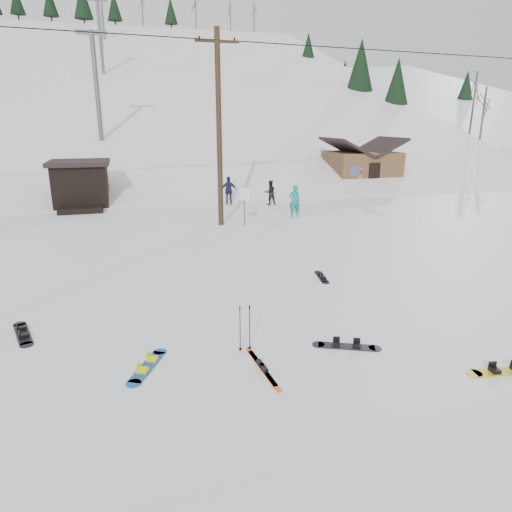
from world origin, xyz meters
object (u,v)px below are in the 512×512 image
object	(u,v)px
hero_skis	(262,367)
hero_snowboard	(148,366)
utility_pole	(219,127)
cabin	(361,168)

from	to	relation	value
hero_skis	hero_snowboard	bearing A→B (deg)	158.39
utility_pole	hero_snowboard	xyz separation A→B (m)	(-4.24, -13.02, -4.65)
utility_pole	cabin	xyz separation A→B (m)	(13.00, 10.00, -3.20)
cabin	hero_snowboard	xyz separation A→B (m)	(-17.24, -23.02, -1.45)
utility_pole	cabin	distance (m)	16.71
utility_pole	hero_snowboard	world-z (taller)	utility_pole
hero_skis	utility_pole	bearing A→B (deg)	77.41
cabin	hero_skis	size ratio (longest dim) A/B	2.86
hero_snowboard	cabin	bearing A→B (deg)	-9.54
utility_pole	hero_snowboard	distance (m)	14.47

